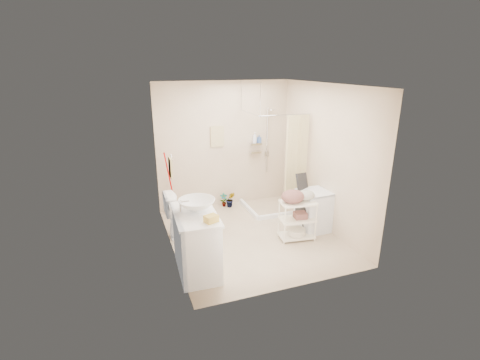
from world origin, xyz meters
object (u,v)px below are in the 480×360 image
object	(u,v)px
vanity	(196,242)
laundry_rack	(297,217)
toilet	(188,214)
washing_machine	(313,211)

from	to	relation	value
vanity	laundry_rack	size ratio (longest dim) A/B	1.26
toilet	washing_machine	world-z (taller)	toilet
toilet	laundry_rack	size ratio (longest dim) A/B	1.00
vanity	washing_machine	size ratio (longest dim) A/B	1.39
toilet	laundry_rack	bearing A→B (deg)	-112.54
washing_machine	laundry_rack	bearing A→B (deg)	-157.11
washing_machine	laundry_rack	xyz separation A→B (m)	(-0.44, -0.21, 0.04)
vanity	toilet	size ratio (longest dim) A/B	1.27
toilet	laundry_rack	world-z (taller)	laundry_rack
toilet	washing_machine	xyz separation A→B (m)	(2.18, -0.55, -0.04)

